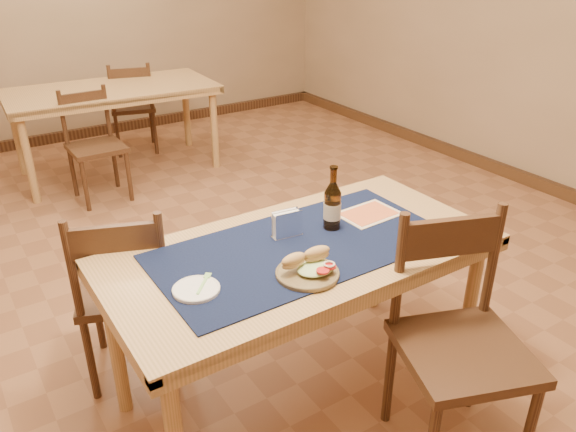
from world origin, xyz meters
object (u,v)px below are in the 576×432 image
chair_main_far (126,289)px  sandwich_plate (309,268)px  back_table (112,97)px  napkin_holder (287,225)px  main_table (301,264)px  chair_main_near (459,339)px  beer_bottle (332,206)px

chair_main_far → sandwich_plate: chair_main_far is taller
back_table → chair_main_far: (-0.79, -2.62, -0.20)m
chair_main_far → napkin_holder: size_ratio=6.71×
sandwich_plate → napkin_holder: napkin_holder is taller
main_table → chair_main_far: (-0.59, 0.52, -0.20)m
back_table → sandwich_plate: sandwich_plate is taller
main_table → napkin_holder: bearing=91.7°
chair_main_near → napkin_holder: chair_main_near is taller
napkin_holder → main_table: bearing=-88.3°
chair_main_near → napkin_holder: 0.81m
chair_main_near → beer_bottle: bearing=102.1°
main_table → chair_main_far: bearing=138.6°
main_table → back_table: (0.20, 3.14, 0.00)m
chair_main_far → back_table: bearing=73.2°
back_table → sandwich_plate: (-0.30, -3.33, 0.11)m
beer_bottle → napkin_holder: beer_bottle is taller
back_table → beer_bottle: bearing=-90.0°
back_table → napkin_holder: bearing=-93.8°
back_table → sandwich_plate: size_ratio=7.30×
sandwich_plate → chair_main_far: bearing=124.7°
back_table → chair_main_far: chair_main_far is taller
chair_main_far → beer_bottle: beer_bottle is taller
chair_main_near → main_table: bearing=120.4°
chair_main_far → sandwich_plate: bearing=-55.3°
chair_main_far → chair_main_near: 1.43m
beer_bottle → napkin_holder: 0.21m
main_table → beer_bottle: size_ratio=5.66×
chair_main_far → beer_bottle: size_ratio=3.19×
main_table → napkin_holder: (-0.00, 0.10, 0.14)m
main_table → chair_main_far: size_ratio=1.77×
chair_main_near → sandwich_plate: size_ratio=4.15×
chair_main_far → beer_bottle: 0.99m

